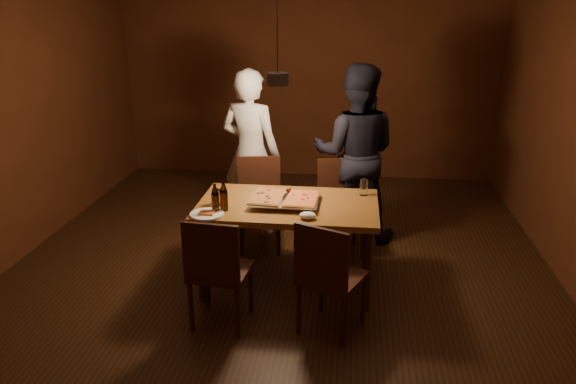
# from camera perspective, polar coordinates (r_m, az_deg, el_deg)

# --- Properties ---
(room_shell) EXTENTS (6.00, 6.00, 6.00)m
(room_shell) POSITION_cam_1_polar(r_m,az_deg,el_deg) (4.72, -1.04, 7.20)
(room_shell) COLOR #371F0F
(room_shell) RESTS_ON ground
(dining_table) EXTENTS (1.50, 0.90, 0.75)m
(dining_table) POSITION_cam_1_polar(r_m,az_deg,el_deg) (4.72, 0.00, -1.99)
(dining_table) COLOR #955E26
(dining_table) RESTS_ON floor
(chair_far_left) EXTENTS (0.48, 0.48, 0.49)m
(chair_far_left) POSITION_cam_1_polar(r_m,az_deg,el_deg) (5.55, -2.91, -0.23)
(chair_far_left) COLOR #38190F
(chair_far_left) RESTS_ON floor
(chair_far_right) EXTENTS (0.50, 0.50, 0.49)m
(chair_far_right) POSITION_cam_1_polar(r_m,az_deg,el_deg) (5.50, 5.29, -0.49)
(chair_far_right) COLOR #38190F
(chair_far_right) RESTS_ON floor
(chair_near_left) EXTENTS (0.46, 0.46, 0.49)m
(chair_near_left) POSITION_cam_1_polar(r_m,az_deg,el_deg) (4.17, -7.28, -7.23)
(chair_near_left) COLOR #38190F
(chair_near_left) RESTS_ON floor
(chair_near_right) EXTENTS (0.56, 0.56, 0.49)m
(chair_near_right) POSITION_cam_1_polar(r_m,az_deg,el_deg) (4.07, 4.02, -7.82)
(chair_near_right) COLOR #38190F
(chair_near_right) RESTS_ON floor
(pizza_tray) EXTENTS (0.57, 0.47, 0.05)m
(pizza_tray) POSITION_cam_1_polar(r_m,az_deg,el_deg) (4.67, -0.28, -0.92)
(pizza_tray) COLOR silver
(pizza_tray) RESTS_ON dining_table
(pizza_meat) EXTENTS (0.29, 0.43, 0.02)m
(pizza_meat) POSITION_cam_1_polar(r_m,az_deg,el_deg) (4.68, -2.04, -0.47)
(pizza_meat) COLOR maroon
(pizza_meat) RESTS_ON pizza_tray
(pizza_cheese) EXTENTS (0.28, 0.43, 0.02)m
(pizza_cheese) POSITION_cam_1_polar(r_m,az_deg,el_deg) (4.64, 1.38, -0.66)
(pizza_cheese) COLOR gold
(pizza_cheese) RESTS_ON pizza_tray
(spatula) EXTENTS (0.11, 0.25, 0.04)m
(spatula) POSITION_cam_1_polar(r_m,az_deg,el_deg) (4.68, -0.23, -0.39)
(spatula) COLOR silver
(spatula) RESTS_ON pizza_tray
(beer_bottle_a) EXTENTS (0.06, 0.06, 0.23)m
(beer_bottle_a) POSITION_cam_1_polar(r_m,az_deg,el_deg) (4.50, -7.41, -0.62)
(beer_bottle_a) COLOR black
(beer_bottle_a) RESTS_ON dining_table
(beer_bottle_b) EXTENTS (0.07, 0.07, 0.25)m
(beer_bottle_b) POSITION_cam_1_polar(r_m,az_deg,el_deg) (4.53, -6.54, -0.40)
(beer_bottle_b) COLOR black
(beer_bottle_b) RESTS_ON dining_table
(water_glass_left) EXTENTS (0.08, 0.08, 0.13)m
(water_glass_left) POSITION_cam_1_polar(r_m,az_deg,el_deg) (4.68, -7.24, -0.52)
(water_glass_left) COLOR silver
(water_glass_left) RESTS_ON dining_table
(water_glass_right) EXTENTS (0.07, 0.07, 0.14)m
(water_glass_right) POSITION_cam_1_polar(r_m,az_deg,el_deg) (4.91, 7.71, 0.47)
(water_glass_right) COLOR silver
(water_glass_right) RESTS_ON dining_table
(plate_slice) EXTENTS (0.27, 0.27, 0.03)m
(plate_slice) POSITION_cam_1_polar(r_m,az_deg,el_deg) (4.48, -8.24, -2.24)
(plate_slice) COLOR white
(plate_slice) RESTS_ON dining_table
(napkin) EXTENTS (0.13, 0.10, 0.06)m
(napkin) POSITION_cam_1_polar(r_m,az_deg,el_deg) (4.36, 2.02, -2.40)
(napkin) COLOR white
(napkin) RESTS_ON dining_table
(diner_white) EXTENTS (0.72, 0.57, 1.73)m
(diner_white) POSITION_cam_1_polar(r_m,az_deg,el_deg) (5.77, -3.81, 3.94)
(diner_white) COLOR silver
(diner_white) RESTS_ON floor
(diner_dark) EXTENTS (0.91, 0.73, 1.79)m
(diner_dark) POSITION_cam_1_polar(r_m,az_deg,el_deg) (5.68, 6.83, 3.90)
(diner_dark) COLOR black
(diner_dark) RESTS_ON floor
(pendant_lamp) EXTENTS (0.18, 0.18, 1.10)m
(pendant_lamp) POSITION_cam_1_polar(r_m,az_deg,el_deg) (4.66, -1.07, 11.54)
(pendant_lamp) COLOR black
(pendant_lamp) RESTS_ON ceiling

